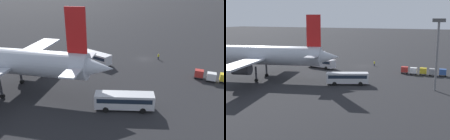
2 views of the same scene
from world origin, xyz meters
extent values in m
plane|color=#232326|center=(0.00, 0.00, 0.00)|extent=(600.00, 600.00, 0.00)
cone|color=#B2B7C1|center=(2.15, 26.44, 6.60)|extent=(7.40, 5.83, 4.57)
cube|color=#B2B7C1|center=(22.08, 19.37, 5.97)|extent=(8.13, 17.52, 0.44)
cube|color=red|center=(5.44, 27.13, 13.21)|extent=(3.67, 1.10, 8.13)
cube|color=#B2B7C1|center=(5.08, 27.05, 7.11)|extent=(5.22, 13.45, 0.28)
cylinder|color=#38383D|center=(22.64, 22.08, 4.35)|extent=(4.89, 3.64, 2.79)
cylinder|color=#38383D|center=(19.15, 33.36, 2.03)|extent=(0.50, 0.50, 4.06)
cylinder|color=black|center=(19.15, 33.36, 0.45)|extent=(0.98, 0.67, 0.90)
cylinder|color=#38383D|center=(20.50, 26.90, 2.03)|extent=(0.50, 0.50, 4.06)
cylinder|color=black|center=(20.50, 26.90, 0.45)|extent=(0.98, 0.67, 0.90)
cube|color=silver|center=(11.72, 8.81, 1.73)|extent=(10.52, 5.45, 2.57)
cube|color=#192333|center=(11.72, 8.81, 2.18)|extent=(9.75, 5.27, 0.82)
cylinder|color=black|center=(15.14, 9.40, 0.50)|extent=(1.04, 0.56, 1.00)
cylinder|color=black|center=(14.35, 6.54, 0.50)|extent=(1.04, 0.56, 1.00)
cylinder|color=black|center=(9.09, 11.08, 0.50)|extent=(1.04, 0.56, 1.00)
cylinder|color=black|center=(8.30, 8.21, 0.50)|extent=(1.04, 0.56, 1.00)
cube|color=silver|center=(-3.90, 27.53, 1.74)|extent=(10.58, 6.00, 2.59)
cube|color=#192333|center=(-3.90, 27.53, 2.20)|extent=(9.82, 5.75, 0.83)
cylinder|color=black|center=(-1.36, 29.90, 0.50)|extent=(1.04, 0.63, 1.00)
cylinder|color=black|center=(-0.43, 27.41, 0.50)|extent=(1.04, 0.63, 1.00)
cylinder|color=black|center=(-7.37, 27.66, 0.50)|extent=(1.04, 0.63, 1.00)
cylinder|color=black|center=(-6.44, 25.16, 0.50)|extent=(1.04, 0.63, 1.00)
cylinder|color=#1E1E2D|center=(-3.80, -1.06, 0.42)|extent=(0.32, 0.32, 0.85)
cylinder|color=yellow|center=(-3.80, -1.06, 1.18)|extent=(0.38, 0.38, 0.65)
sphere|color=tan|center=(-3.80, -1.06, 1.62)|extent=(0.24, 0.24, 0.24)
cube|color=#38383D|center=(-20.66, 8.47, 0.41)|extent=(2.02, 1.71, 0.10)
cylinder|color=black|center=(-19.91, 9.12, 0.18)|extent=(0.36, 0.13, 0.36)
cylinder|color=black|center=(-19.89, 7.84, 0.18)|extent=(0.36, 0.13, 0.36)
cube|color=#38383D|center=(-17.98, 8.99, 0.41)|extent=(2.02, 1.71, 0.10)
cube|color=silver|center=(-17.98, 8.99, 1.26)|extent=(1.92, 1.63, 1.60)
cylinder|color=black|center=(-17.23, 9.64, 0.18)|extent=(0.36, 0.13, 0.36)
cylinder|color=black|center=(-17.21, 8.36, 0.18)|extent=(0.36, 0.13, 0.36)
cylinder|color=black|center=(-18.75, 9.62, 0.18)|extent=(0.36, 0.13, 0.36)
cylinder|color=black|center=(-18.73, 8.34, 0.18)|extent=(0.36, 0.13, 0.36)
cube|color=#38383D|center=(-15.30, 8.29, 0.41)|extent=(2.02, 1.71, 0.10)
cube|color=#B72D28|center=(-15.30, 8.29, 1.26)|extent=(1.92, 1.63, 1.60)
cylinder|color=black|center=(-14.55, 8.94, 0.18)|extent=(0.36, 0.13, 0.36)
cylinder|color=black|center=(-14.53, 7.66, 0.18)|extent=(0.36, 0.13, 0.36)
cylinder|color=black|center=(-16.07, 8.92, 0.18)|extent=(0.36, 0.13, 0.36)
cylinder|color=black|center=(-16.05, 7.64, 0.18)|extent=(0.36, 0.13, 0.36)
camera|label=1|loc=(-15.16, 59.07, 21.31)|focal=35.00mm
camera|label=2|loc=(-26.21, 92.17, 16.85)|focal=45.00mm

